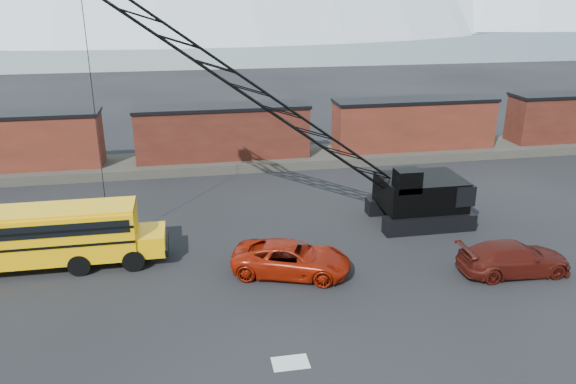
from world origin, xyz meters
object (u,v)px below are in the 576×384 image
at_px(school_bus, 41,235).
at_px(red_pickup, 292,259).
at_px(crawler_crane, 276,106).
at_px(maroon_suv, 514,258).

bearing_deg(school_bus, red_pickup, -13.35).
bearing_deg(crawler_crane, red_pickup, -91.42).
height_order(school_bus, red_pickup, school_bus).
relative_size(red_pickup, crawler_crane, 0.27).
relative_size(school_bus, maroon_suv, 2.08).
xyz_separation_m(school_bus, crawler_crane, (12.35, 2.37, 5.64)).
height_order(red_pickup, crawler_crane, crawler_crane).
height_order(school_bus, crawler_crane, crawler_crane).
bearing_deg(maroon_suv, red_pickup, 81.68).
relative_size(maroon_suv, crawler_crane, 0.26).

